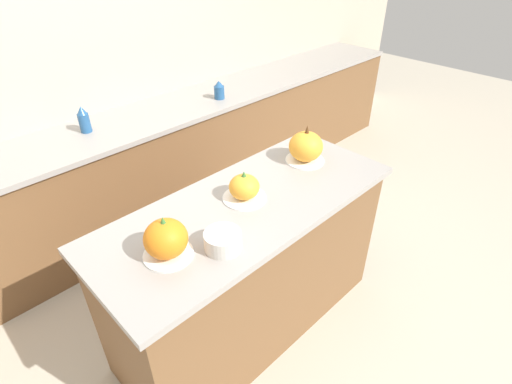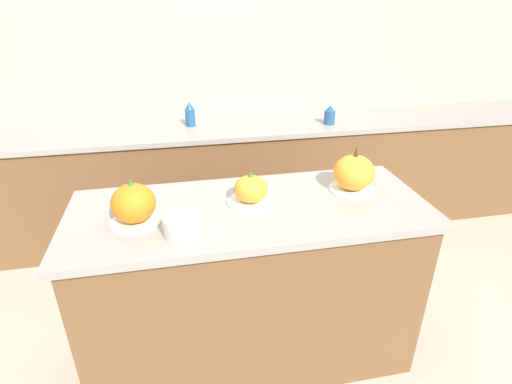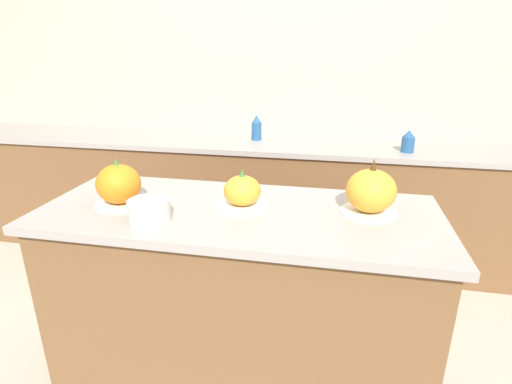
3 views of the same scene
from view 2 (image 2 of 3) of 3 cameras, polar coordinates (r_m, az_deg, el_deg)
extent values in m
plane|color=#BCB29E|center=(2.38, -0.65, -21.67)|extent=(12.00, 12.00, 0.00)
cube|color=#B2A893|center=(3.28, -6.45, 17.11)|extent=(8.00, 0.06, 2.50)
cube|color=brown|center=(2.08, -0.71, -13.62)|extent=(1.57, 0.60, 0.87)
cube|color=gray|center=(1.82, -0.79, -2.62)|extent=(1.63, 0.66, 0.03)
cube|color=brown|center=(3.20, -5.14, 1.45)|extent=(6.00, 0.56, 0.85)
cube|color=gray|center=(3.04, -5.47, 9.03)|extent=(6.00, 0.60, 0.03)
cylinder|color=white|center=(1.76, -16.74, -4.02)|extent=(0.21, 0.21, 0.01)
ellipsoid|color=orange|center=(1.72, -17.11, -1.54)|extent=(0.18, 0.18, 0.16)
cone|color=#38702D|center=(1.68, -17.53, 1.30)|extent=(0.02, 0.02, 0.03)
cylinder|color=white|center=(1.84, -0.73, -1.40)|extent=(0.22, 0.22, 0.01)
ellipsoid|color=orange|center=(1.81, -0.74, 0.44)|extent=(0.15, 0.15, 0.12)
cone|color=#38702D|center=(1.78, -0.75, 2.56)|extent=(0.03, 0.03, 0.03)
cylinder|color=white|center=(2.02, 13.54, 0.40)|extent=(0.23, 0.23, 0.01)
ellipsoid|color=orange|center=(1.98, 13.81, 2.72)|extent=(0.20, 0.20, 0.17)
cone|color=#4C2D14|center=(1.94, 14.15, 5.59)|extent=(0.03, 0.03, 0.05)
cylinder|color=#235184|center=(3.06, -9.38, 10.47)|extent=(0.07, 0.07, 0.13)
cone|color=#235184|center=(3.03, -9.51, 12.11)|extent=(0.07, 0.07, 0.05)
cylinder|color=#235184|center=(3.11, 10.45, 10.42)|extent=(0.08, 0.08, 0.10)
cone|color=#235184|center=(3.10, 10.56, 11.69)|extent=(0.07, 0.07, 0.04)
cylinder|color=beige|center=(1.62, -10.43, -4.59)|extent=(0.16, 0.16, 0.08)
camera|label=1|loc=(0.95, -85.64, 22.63)|focal=28.00mm
camera|label=3|loc=(0.71, 63.47, -8.97)|focal=28.00mm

